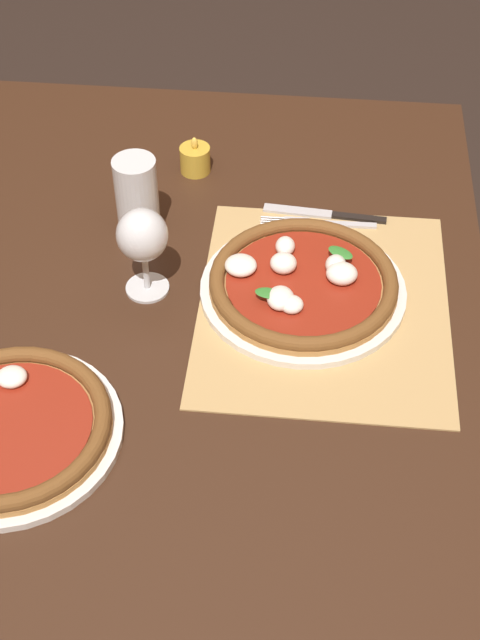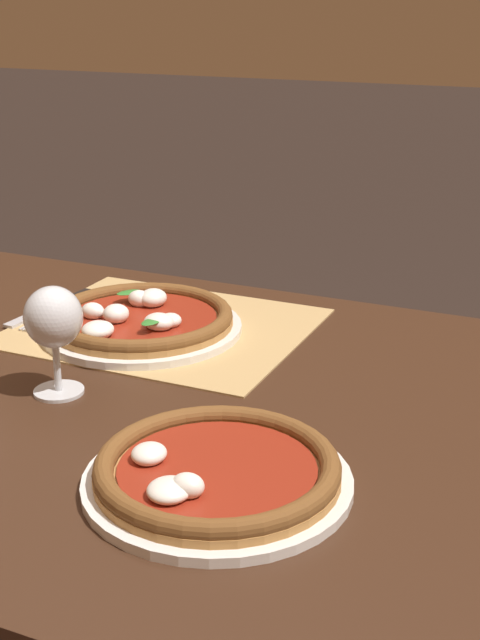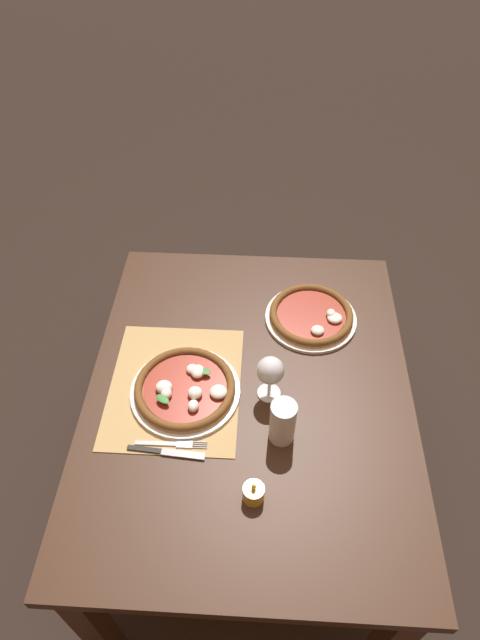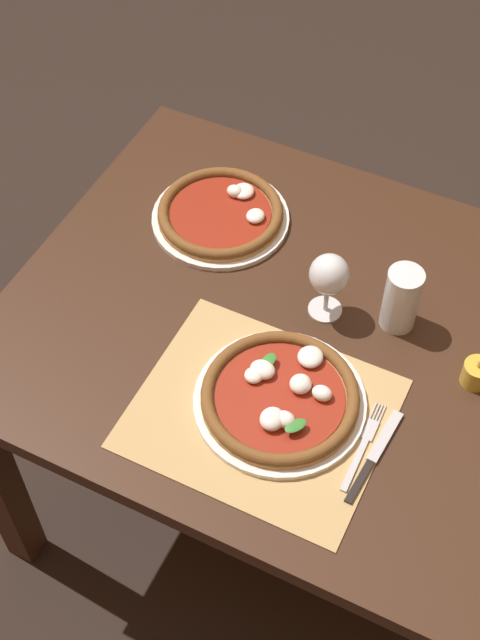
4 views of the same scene
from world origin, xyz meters
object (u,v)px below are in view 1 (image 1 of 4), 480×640
at_px(pizza_far, 9,427).
at_px(knife, 324,214).
at_px(fork, 317,223).
at_px(votive_candle, 195,160).
at_px(pizza_near, 303,284).
at_px(pint_glass, 137,199).
at_px(wine_glass, 143,238).

height_order(pizza_far, knife, pizza_far).
bearing_deg(pizza_far, knife, -38.46).
height_order(fork, votive_candle, votive_candle).
bearing_deg(pizza_far, fork, -39.09).
bearing_deg(knife, votive_candle, 64.97).
bearing_deg(pizza_near, pint_glass, 65.47).
bearing_deg(pizza_far, pizza_near, -50.19).
bearing_deg(fork, votive_candle, 59.05).
height_order(pizza_near, knife, pizza_near).
xyz_separation_m(pizza_far, votive_candle, (0.63, -0.17, 0.00)).
relative_size(wine_glass, fork, 0.77).
bearing_deg(votive_candle, fork, -120.95).
bearing_deg(pint_glass, votive_candle, -21.15).
xyz_separation_m(pizza_near, pizza_far, (-0.32, 0.38, -0.00)).
height_order(pizza_far, fork, pizza_far).
relative_size(wine_glass, pint_glass, 1.07).
bearing_deg(wine_glass, fork, -54.85).
height_order(pizza_near, pint_glass, pint_glass).
xyz_separation_m(pint_glass, knife, (0.07, -0.31, -0.06)).
bearing_deg(votive_candle, knife, -115.03).
relative_size(pizza_far, pint_glass, 2.11).
relative_size(pizza_far, fork, 1.53).
xyz_separation_m(pizza_far, pint_glass, (0.45, -0.10, 0.05)).
distance_m(pint_glass, votive_candle, 0.20).
xyz_separation_m(fork, votive_candle, (0.14, 0.23, 0.02)).
height_order(pizza_near, pizza_far, pizza_near).
distance_m(pizza_far, votive_candle, 0.65).
bearing_deg(pizza_far, pint_glass, -12.51).
relative_size(pizza_near, votive_candle, 4.54).
distance_m(pint_glass, fork, 0.31).
distance_m(pizza_near, pint_glass, 0.32).
xyz_separation_m(pizza_far, knife, (0.52, -0.41, -0.01)).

